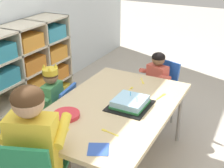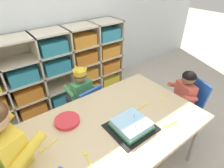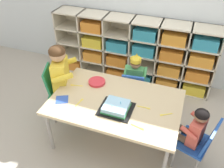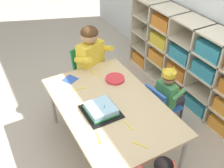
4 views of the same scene
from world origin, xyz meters
TOP-DOWN VIEW (x-y plane):
  - ground at (0.00, 0.00)m, footprint 16.00×16.00m
  - storage_cubby_shelf at (-0.07, 1.30)m, footprint 2.45×0.36m
  - activity_table at (0.00, 0.00)m, footprint 1.39×0.90m
  - classroom_chair_blue at (0.05, 0.58)m, footprint 0.33×0.35m
  - child_with_crown at (0.03, 0.69)m, footprint 0.31×0.32m
  - classroom_chair_adult_side at (-0.81, 0.14)m, footprint 0.43×0.43m
  - adult_helper_seated at (-0.70, 0.18)m, footprint 0.48×0.46m
  - classroom_chair_guest_side at (0.92, -0.08)m, footprint 0.41×0.42m
  - guest_at_table_side at (0.82, -0.05)m, footprint 0.34×0.33m
  - birthday_cake_on_tray at (0.05, -0.12)m, footprint 0.34×0.31m
  - paper_plate_stack at (-0.31, 0.23)m, footprint 0.20×0.20m
  - paper_napkin_square at (-0.55, -0.18)m, footprint 0.18×0.18m
  - fork_at_table_front_edge at (-0.53, 0.10)m, footprint 0.15×0.04m
  - fork_scattered_mid_table at (0.32, -0.00)m, footprint 0.14×0.03m
  - fork_by_napkin at (-0.35, -0.15)m, footprint 0.03×0.14m
  - fork_near_cake_tray at (0.54, -0.03)m, footprint 0.12×0.08m
  - fork_beside_plate_stack at (0.33, -0.29)m, footprint 0.13×0.04m

SIDE VIEW (x-z plane):
  - ground at x=0.00m, z-range 0.00..0.00m
  - classroom_chair_blue at x=0.05m, z-range 0.06..0.69m
  - classroom_chair_guest_side at x=0.92m, z-range 0.06..0.74m
  - classroom_chair_adult_side at x=-0.81m, z-range 0.08..0.84m
  - storage_cubby_shelf at x=-0.07m, z-range -0.03..0.99m
  - guest_at_table_side at x=0.82m, z-range 0.11..0.91m
  - child_with_crown at x=0.03m, z-range 0.10..0.92m
  - activity_table at x=0.00m, z-range 0.26..0.87m
  - paper_napkin_square at x=-0.55m, z-range 0.61..0.61m
  - fork_beside_plate_stack at x=0.33m, z-range 0.61..0.61m
  - fork_at_table_front_edge at x=-0.53m, z-range 0.61..0.61m
  - fork_scattered_mid_table at x=0.32m, z-range 0.61..0.61m
  - fork_by_napkin at x=-0.35m, z-range 0.61..0.61m
  - fork_near_cake_tray at x=0.54m, z-range 0.61..0.61m
  - paper_plate_stack at x=-0.31m, z-range 0.61..0.64m
  - birthday_cake_on_tray at x=0.05m, z-range 0.58..0.69m
  - adult_helper_seated at x=-0.70m, z-range 0.13..1.18m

